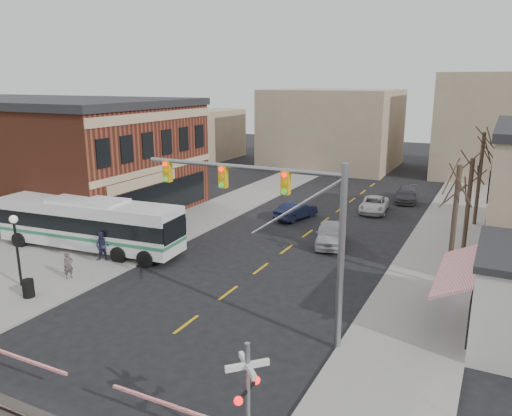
{
  "coord_description": "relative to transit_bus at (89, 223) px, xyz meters",
  "views": [
    {
      "loc": [
        12.44,
        -15.59,
        11.11
      ],
      "look_at": [
        -0.81,
        10.99,
        3.5
      ],
      "focal_mm": 35.0,
      "sensor_mm": 36.0,
      "label": 1
    }
  ],
  "objects": [
    {
      "name": "traffic_signal_mast",
      "position": [
        16.07,
        -4.88,
        3.82
      ],
      "size": [
        9.52,
        0.3,
        8.0
      ],
      "color": "gray",
      "rests_on": "ground"
    },
    {
      "name": "sidewalk_east",
      "position": [
        21.23,
        12.0,
        -1.83
      ],
      "size": [
        5.0,
        60.0,
        0.12
      ],
      "primitive_type": "cube",
      "color": "gray",
      "rests_on": "ground"
    },
    {
      "name": "car_d",
      "position": [
        16.41,
        23.86,
        -1.23
      ],
      "size": [
        2.33,
        4.76,
        1.33
      ],
      "primitive_type": "imported",
      "rotation": [
        0.0,
        0.0,
        0.1
      ],
      "color": "#49484E",
      "rests_on": "ground"
    },
    {
      "name": "ground",
      "position": [
        11.73,
        -8.0,
        -1.89
      ],
      "size": [
        160.0,
        160.0,
        0.0
      ],
      "primitive_type": "plane",
      "color": "black",
      "rests_on": "ground"
    },
    {
      "name": "car_b",
      "position": [
        9.38,
        13.46,
        -1.19
      ],
      "size": [
        2.5,
        4.53,
        1.41
      ],
      "primitive_type": "imported",
      "rotation": [
        0.0,
        0.0,
        2.89
      ],
      "color": "#151B36",
      "rests_on": "ground"
    },
    {
      "name": "transit_bus",
      "position": [
        0.0,
        0.0,
        0.0
      ],
      "size": [
        13.27,
        3.99,
        3.37
      ],
      "color": "silver",
      "rests_on": "ground"
    },
    {
      "name": "tree_east_b",
      "position": [
        22.53,
        10.0,
        1.38
      ],
      "size": [
        0.28,
        0.28,
        6.3
      ],
      "color": "#382B21",
      "rests_on": "sidewalk_east"
    },
    {
      "name": "car_c",
      "position": [
        14.6,
        18.66,
        -1.24
      ],
      "size": [
        2.64,
        4.88,
        1.3
      ],
      "primitive_type": "imported",
      "rotation": [
        0.0,
        0.0,
        0.11
      ],
      "color": "silver",
      "rests_on": "ground"
    },
    {
      "name": "tree_east_c",
      "position": [
        22.73,
        18.0,
        1.83
      ],
      "size": [
        0.28,
        0.28,
        7.2
      ],
      "color": "#382B21",
      "rests_on": "sidewalk_east"
    },
    {
      "name": "rr_crossing_east",
      "position": [
        17.93,
        -12.48,
        0.07
      ],
      "size": [
        5.6,
        1.36,
        4.0
      ],
      "color": "gray",
      "rests_on": "ground"
    },
    {
      "name": "pedestrian_near",
      "position": [
        2.67,
        -4.48,
        -1.0
      ],
      "size": [
        0.55,
        0.66,
        1.54
      ],
      "primitive_type": "imported",
      "rotation": [
        0.0,
        0.0,
        1.18
      ],
      "color": "#514341",
      "rests_on": "sidewalk_west"
    },
    {
      "name": "street_lamp",
      "position": [
        1.14,
        -6.45,
        1.13
      ],
      "size": [
        0.44,
        0.44,
        4.03
      ],
      "color": "black",
      "rests_on": "sidewalk_west"
    },
    {
      "name": "tree_east_a",
      "position": [
        22.23,
        4.0,
        1.6
      ],
      "size": [
        0.28,
        0.28,
        6.75
      ],
      "color": "#382B21",
      "rests_on": "sidewalk_east"
    },
    {
      "name": "car_a",
      "position": [
        14.04,
        8.26,
        -1.1
      ],
      "size": [
        3.01,
        4.97,
        1.58
      ],
      "primitive_type": "imported",
      "rotation": [
        0.0,
        0.0,
        0.26
      ],
      "color": "silver",
      "rests_on": "ground"
    },
    {
      "name": "sidewalk_west",
      "position": [
        2.23,
        12.0,
        -1.83
      ],
      "size": [
        5.0,
        60.0,
        0.12
      ],
      "primitive_type": "cube",
      "color": "gray",
      "rests_on": "ground"
    },
    {
      "name": "pedestrian_far",
      "position": [
        2.38,
        -1.42,
        -0.83
      ],
      "size": [
        1.12,
        1.01,
        1.88
      ],
      "primitive_type": "imported",
      "rotation": [
        0.0,
        0.0,
        0.39
      ],
      "color": "#2B2C4C",
      "rests_on": "sidewalk_west"
    },
    {
      "name": "brick_building",
      "position": [
        -15.25,
        8.0,
        2.92
      ],
      "size": [
        30.4,
        15.4,
        9.6
      ],
      "color": "brown",
      "rests_on": "ground"
    },
    {
      "name": "trash_bin",
      "position": [
        2.75,
        -7.29,
        -1.3
      ],
      "size": [
        0.6,
        0.6,
        0.95
      ],
      "primitive_type": "cylinder",
      "color": "black",
      "rests_on": "sidewalk_west"
    }
  ]
}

